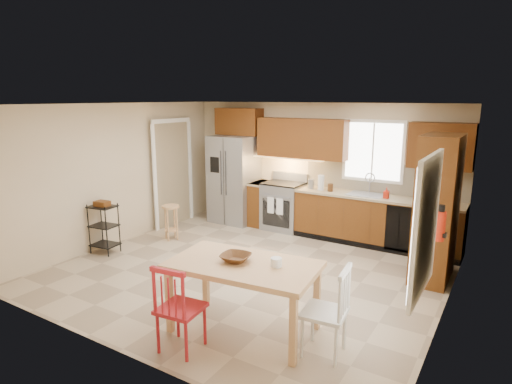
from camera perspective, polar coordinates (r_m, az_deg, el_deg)
The scene contains 33 objects.
floor at distance 6.65m, azimuth -1.10°, elevation -10.46°, with size 5.50×5.50×0.00m, color tan.
ceiling at distance 6.12m, azimuth -1.20°, elevation 11.61°, with size 5.50×5.00×0.02m, color silver.
wall_back at distance 8.44m, azimuth 8.08°, elevation 3.23°, with size 5.50×0.02×2.50m, color #CCB793.
wall_front at distance 4.45m, azimuth -18.90°, elevation -5.81°, with size 5.50×0.02×2.50m, color #CCB793.
wall_left at distance 8.07m, azimuth -17.82°, elevation 2.31°, with size 0.02×5.00×2.50m, color #CCB793.
wall_right at distance 5.35m, azimuth 24.51°, elevation -3.22°, with size 0.02×5.00×2.50m, color #CCB793.
refrigerator at distance 9.00m, azimuth -2.93°, elevation 1.71°, with size 0.92×0.75×1.82m, color gray.
range_stove at distance 8.56m, azimuth 3.69°, elevation -1.95°, with size 0.76×0.63×0.92m, color gray.
base_cabinet_narrow at distance 8.84m, azimuth 0.59°, elevation -1.53°, with size 0.30×0.60×0.90m, color #583210.
base_cabinet_run at distance 7.92m, azimuth 15.61°, elevation -3.68°, with size 2.92×0.60×0.90m, color #583210.
dishwasher at distance 7.52m, azimuth 19.08°, elevation -4.77°, with size 0.60×0.02×0.78m, color black.
backsplash at distance 8.03m, azimuth 16.48°, elevation 1.80°, with size 2.92×0.03×0.55m, color beige.
upper_over_fridge at distance 9.01m, azimuth -2.29°, elevation 9.36°, with size 1.00×0.35×0.55m, color #5D340F.
upper_left_block at distance 8.32m, azimuth 6.12°, elevation 7.13°, with size 1.80×0.35×0.75m, color #5D340F.
upper_right_block at distance 7.59m, azimuth 23.48°, elevation 5.65°, with size 1.00×0.35×0.75m, color #5D340F.
window_back at distance 8.00m, azimuth 15.37°, elevation 5.28°, with size 1.12×0.04×1.12m, color white.
sink at distance 7.87m, azimuth 14.45°, elevation -0.63°, with size 0.62×0.46×0.16m, color gray.
undercab_glow at distance 8.47m, azimuth 4.15°, elevation 4.58°, with size 1.60×0.30×0.01m, color #FFBF66.
soap_bottle at distance 7.65m, azimuth 17.00°, elevation -0.12°, with size 0.09×0.09×0.19m, color red.
paper_towel at distance 8.07m, azimuth 8.66°, elevation 1.26°, with size 0.12×0.12×0.28m, color silver.
canister_steel at distance 8.16m, azimuth 7.35°, elevation 1.06°, with size 0.11×0.11×0.18m, color gray.
canister_wood at distance 7.98m, azimuth 9.88°, elevation 0.58°, with size 0.10×0.10×0.14m, color #513015.
pantry at distance 6.60m, azimuth 22.98°, elevation -2.06°, with size 0.50×0.95×2.10m, color #583210.
fire_extinguisher at distance 5.55m, azimuth 23.35°, elevation -4.20°, with size 0.12×0.12×0.36m, color red.
window_right at distance 4.21m, azimuth 21.74°, elevation -4.24°, with size 0.04×1.02×1.32m, color white.
doorway at distance 8.93m, azimuth -11.10°, elevation 2.32°, with size 0.04×0.95×2.10m, color #8C7A59.
dining_table at distance 4.95m, azimuth -1.67°, elevation -13.88°, with size 1.63×0.92×0.80m, color tan, non-canonical shape.
chair_red at distance 4.64m, azimuth -9.98°, elevation -14.82°, with size 0.45×0.45×0.96m, color #A51920, non-canonical shape.
chair_white at distance 4.56m, azimuth 9.11°, elevation -15.35°, with size 0.45×0.45×0.96m, color silver, non-canonical shape.
table_bowl at distance 4.83m, azimuth -2.73°, elevation -9.25°, with size 0.33×0.33×0.08m, color #513015.
table_jar at distance 4.68m, azimuth 2.71°, elevation -9.60°, with size 0.13×0.13×0.15m, color silver.
bar_stool at distance 8.10m, azimuth -11.23°, elevation -4.01°, with size 0.32×0.32×0.65m, color tan, non-canonical shape.
utility_cart at distance 7.69m, azimuth -19.60°, elevation -4.60°, with size 0.43×0.33×0.86m, color black, non-canonical shape.
Camera 1 is at (3.31, -5.15, 2.60)m, focal length 30.00 mm.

